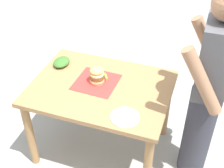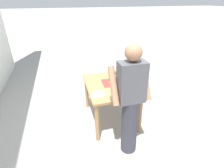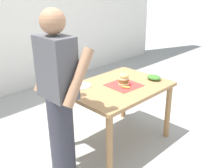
{
  "view_description": "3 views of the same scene",
  "coord_description": "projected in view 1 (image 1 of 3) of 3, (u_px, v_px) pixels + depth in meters",
  "views": [
    {
      "loc": [
        1.91,
        0.76,
        2.37
      ],
      "look_at": [
        0.0,
        0.1,
        0.8
      ],
      "focal_mm": 50.0,
      "sensor_mm": 36.0,
      "label": 1
    },
    {
      "loc": [
        0.79,
        2.73,
        2.18
      ],
      "look_at": [
        0.0,
        0.1,
        0.8
      ],
      "focal_mm": 28.0,
      "sensor_mm": 36.0,
      "label": 2
    },
    {
      "loc": [
        -1.91,
        2.07,
        1.89
      ],
      "look_at": [
        0.0,
        0.1,
        0.8
      ],
      "focal_mm": 42.0,
      "sensor_mm": 36.0,
      "label": 3
    }
  ],
  "objects": [
    {
      "name": "pickle_spear",
      "position": [
        105.0,
        76.0,
        2.7
      ],
      "size": [
        0.09,
        0.07,
        0.02
      ],
      "primitive_type": "cylinder",
      "rotation": [
        0.0,
        1.57,
        0.57
      ],
      "color": "#8EA83D",
      "rests_on": "serving_paper"
    },
    {
      "name": "side_salad",
      "position": [
        61.0,
        62.0,
        2.85
      ],
      "size": [
        0.18,
        0.14,
        0.06
      ],
      "primitive_type": "ellipsoid",
      "color": "#386B28",
      "rests_on": "patio_table"
    },
    {
      "name": "ground_plane",
      "position": [
        102.0,
        146.0,
        3.07
      ],
      "size": [
        80.0,
        80.0,
        0.0
      ],
      "primitive_type": "plane",
      "color": "#9E9E99"
    },
    {
      "name": "side_plate_with_forks",
      "position": [
        125.0,
        117.0,
        2.31
      ],
      "size": [
        0.22,
        0.22,
        0.02
      ],
      "color": "white",
      "rests_on": "patio_table"
    },
    {
      "name": "serving_paper",
      "position": [
        96.0,
        82.0,
        2.66
      ],
      "size": [
        0.36,
        0.36,
        0.0
      ],
      "primitive_type": "cube",
      "rotation": [
        0.0,
        0.0,
        -0.04
      ],
      "color": "red",
      "rests_on": "patio_table"
    },
    {
      "name": "diner_across_table",
      "position": [
        207.0,
        91.0,
        2.35
      ],
      "size": [
        0.55,
        0.35,
        1.69
      ],
      "color": "#33333D",
      "rests_on": "ground"
    },
    {
      "name": "sandwich",
      "position": [
        97.0,
        75.0,
        2.61
      ],
      "size": [
        0.13,
        0.13,
        0.19
      ],
      "color": "#E5B25B",
      "rests_on": "serving_paper"
    },
    {
      "name": "patio_table",
      "position": [
        101.0,
        97.0,
        2.68
      ],
      "size": [
        0.87,
        1.17,
        0.75
      ],
      "color": "#9E7247",
      "rests_on": "ground"
    }
  ]
}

